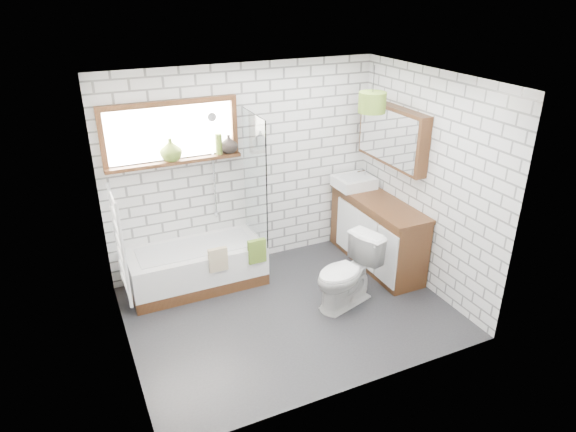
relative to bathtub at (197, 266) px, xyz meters
name	(u,v)px	position (x,y,z in m)	size (l,w,h in m)	color
floor	(290,312)	(0.76, -0.96, -0.26)	(3.40, 2.60, 0.01)	black
ceiling	(290,81)	(0.76, -0.96, 2.25)	(3.40, 2.60, 0.01)	white
wall_back	(244,169)	(0.76, 0.35, 1.00)	(3.40, 0.01, 2.50)	white
wall_front	(359,268)	(0.76, -2.26, 1.00)	(3.40, 0.01, 2.50)	white
wall_left	(114,241)	(-0.94, -0.96, 1.00)	(0.01, 2.60, 2.50)	white
wall_right	(426,183)	(2.47, -0.96, 1.00)	(0.01, 2.60, 2.50)	white
window	(171,133)	(-0.09, 0.30, 1.55)	(1.52, 0.16, 0.68)	#381E0F
towel_radiator	(120,245)	(-0.90, -0.96, 0.95)	(0.06, 0.52, 1.00)	white
mirror_cabinet	(392,136)	(2.38, -0.36, 1.40)	(0.16, 1.20, 0.70)	#381E0F
shower_riser	(213,166)	(0.36, 0.30, 1.10)	(0.02, 0.02, 1.30)	silver
bathtub	(197,266)	(0.00, 0.00, 0.00)	(1.56, 0.69, 0.51)	white
shower_screen	(255,177)	(0.76, 0.00, 1.00)	(0.02, 0.72, 1.50)	white
towel_green	(257,251)	(0.63, -0.34, 0.23)	(0.21, 0.06, 0.29)	#537122
towel_beige	(218,260)	(0.16, -0.34, 0.23)	(0.22, 0.05, 0.28)	tan
vanity	(377,232)	(2.22, -0.44, 0.19)	(0.50, 1.54, 0.88)	#381E0F
basin	(354,182)	(2.16, 0.06, 0.70)	(0.48, 0.42, 0.14)	white
tap	(365,176)	(2.32, 0.06, 0.76)	(0.03, 0.03, 0.16)	silver
toilet	(347,273)	(1.40, -1.08, 0.15)	(0.78, 0.45, 0.80)	white
vase_olive	(171,151)	(-0.12, 0.27, 1.35)	(0.24, 0.24, 0.25)	#5A7624
vase_dark	(229,146)	(0.56, 0.27, 1.33)	(0.21, 0.21, 0.21)	black
bottle	(219,146)	(0.44, 0.27, 1.35)	(0.08, 0.08, 0.24)	#5A7624
pendant	(372,102)	(2.00, -0.45, 1.85)	(0.31, 0.31, 0.23)	#537122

